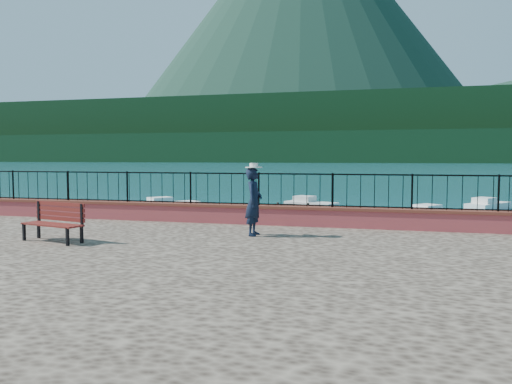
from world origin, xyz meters
The scene contains 16 objects.
ground centered at (0.00, 0.00, 0.00)m, with size 2000.00×2000.00×0.00m, color #19596B.
parapet centered at (0.00, 3.70, 1.49)m, with size 28.00×0.46×0.58m, color #AD3F3E.
railing centered at (0.00, 3.70, 2.25)m, with size 27.00×0.05×0.95m, color black.
dock centered at (-2.00, 12.00, 0.15)m, with size 2.00×16.00×0.30m, color #2D231C.
far_forest centered at (0.00, 300.00, 9.00)m, with size 900.00×60.00×18.00m, color black.
foothills centered at (0.00, 360.00, 22.00)m, with size 900.00×120.00×44.00m, color black.
volcano centered at (-120.00, 700.00, 190.00)m, with size 560.00×560.00×380.00m, color #142D23.
park_bench centered at (-4.26, -0.56, 1.48)m, with size 1.76×0.93×0.93m.
person centered at (0.12, 1.60, 2.08)m, with size 0.64×0.42×1.75m, color black.
hat centered at (0.12, 1.60, 3.01)m, with size 0.44×0.44×0.12m, color silver.
boat_0 centered at (-5.68, 9.59, 0.40)m, with size 4.19×1.30×0.80m, color silver.
boat_1 centered at (3.08, 11.03, 0.40)m, with size 4.25×1.30×0.80m, color white.
boat_2 centered at (5.72, 16.75, 0.40)m, with size 3.36×1.30×0.80m, color white.
boat_3 centered at (-9.75, 17.59, 0.40)m, with size 3.86×1.30×0.80m, color silver.
boat_4 centered at (-1.25, 20.23, 0.40)m, with size 3.32×1.30×0.80m, color silver.
boat_5 centered at (9.34, 22.42, 0.40)m, with size 3.51×1.30×0.80m, color silver.
Camera 1 is at (3.51, -10.73, 3.22)m, focal length 35.00 mm.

